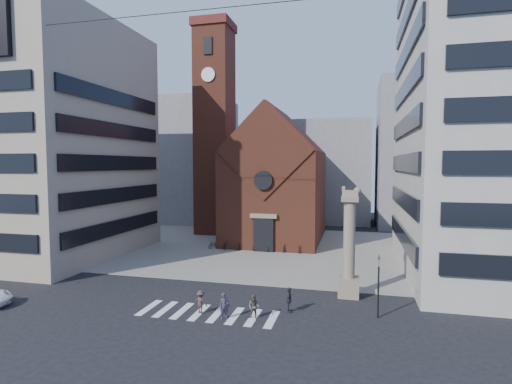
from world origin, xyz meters
TOP-DOWN VIEW (x-y plane):
  - ground at (0.00, 0.00)m, footprint 120.00×120.00m
  - piazza at (0.00, 19.00)m, footprint 46.00×30.00m
  - zebra_crossing at (0.55, -3.00)m, footprint 10.20×3.20m
  - church at (0.00, 25.04)m, footprint 12.00×16.65m
  - campanile at (-10.00, 28.00)m, footprint 5.50×5.50m
  - building_left at (-24.00, 10.00)m, footprint 18.00×20.00m
  - bg_block_left at (-20.00, 40.00)m, footprint 16.00×14.00m
  - bg_block_mid at (6.00, 45.00)m, footprint 14.00×12.00m
  - bg_block_right at (22.00, 42.00)m, footprint 16.00×14.00m
  - lion_column at (10.01, 3.00)m, footprint 1.63×1.60m
  - traffic_light at (12.00, -1.00)m, footprint 0.13×0.16m
  - pedestrian_0 at (1.97, -3.68)m, footprint 0.77×0.71m
  - pedestrian_1 at (3.89, -3.19)m, footprint 0.87×0.71m
  - pedestrian_2 at (5.98, -1.43)m, footprint 0.55×1.08m
  - pedestrian_3 at (0.04, -3.07)m, footprint 1.13×0.80m
  - scooter_0 at (-6.45, 17.32)m, footprint 1.18×1.90m
  - scooter_1 at (-4.63, 17.32)m, footprint 1.04×1.81m
  - scooter_2 at (-2.81, 17.32)m, footprint 1.18×1.90m
  - scooter_3 at (-1.00, 17.32)m, footprint 1.04×1.81m
  - scooter_4 at (0.82, 17.32)m, footprint 1.18×1.90m
  - scooter_5 at (2.64, 17.32)m, footprint 1.04×1.81m
  - scooter_6 at (4.45, 17.32)m, footprint 1.18×1.90m

SIDE VIEW (x-z plane):
  - ground at x=0.00m, z-range 0.00..0.00m
  - zebra_crossing at x=0.55m, z-range 0.00..0.01m
  - piazza at x=0.00m, z-range 0.00..0.05m
  - scooter_0 at x=-6.45m, z-range 0.05..1.00m
  - scooter_2 at x=-2.81m, z-range 0.05..1.00m
  - scooter_4 at x=0.82m, z-range 0.05..1.00m
  - scooter_6 at x=4.45m, z-range 0.05..1.00m
  - scooter_1 at x=-4.63m, z-range 0.05..1.10m
  - scooter_3 at x=-1.00m, z-range 0.05..1.10m
  - scooter_5 at x=2.64m, z-range 0.05..1.10m
  - pedestrian_3 at x=0.04m, z-range 0.00..1.59m
  - pedestrian_1 at x=3.89m, z-range 0.00..1.65m
  - pedestrian_0 at x=1.97m, z-range 0.00..1.76m
  - pedestrian_2 at x=5.98m, z-range 0.00..1.77m
  - traffic_light at x=12.00m, z-range 0.14..4.44m
  - lion_column at x=10.01m, z-range -0.88..7.79m
  - church at x=0.00m, z-range -1.02..16.98m
  - bg_block_mid at x=6.00m, z-range 0.00..18.00m
  - bg_block_left at x=-20.00m, z-range 0.00..22.00m
  - bg_block_right at x=22.00m, z-range 0.00..24.00m
  - building_left at x=-24.00m, z-range 0.00..26.00m
  - campanile at x=-10.00m, z-range 0.14..31.34m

